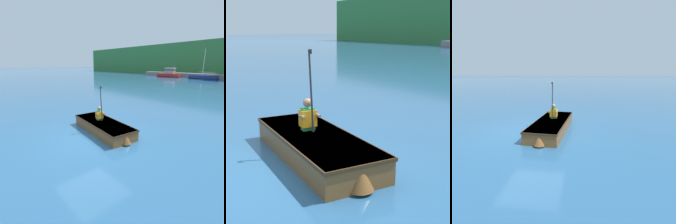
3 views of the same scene
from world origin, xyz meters
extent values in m
plane|color=#28567F|center=(0.00, 0.00, 0.00)|extent=(300.00, 300.00, 0.00)
cube|color=brown|center=(-0.24, 0.80, 0.23)|extent=(3.36, 1.48, 0.45)
cube|color=#432A13|center=(-0.24, 0.80, 0.42)|extent=(3.41, 1.53, 0.06)
cube|color=#432A13|center=(-0.24, 0.80, 0.41)|extent=(2.89, 1.23, 0.02)
cone|color=brown|center=(1.32, 0.65, 0.25)|extent=(0.45, 0.45, 0.41)
cube|color=brown|center=(-0.49, 0.82, 0.40)|extent=(0.27, 1.13, 0.03)
cube|color=#267F3F|center=(-0.57, 0.83, 0.66)|extent=(0.18, 0.25, 0.42)
cube|color=orange|center=(-0.57, 0.83, 0.68)|extent=(0.24, 0.31, 0.32)
sphere|color=#997051|center=(-0.57, 0.83, 0.98)|extent=(0.17, 0.17, 0.17)
cylinder|color=#997051|center=(-0.49, 0.67, 0.75)|extent=(0.26, 0.08, 0.06)
cylinder|color=#997051|center=(-0.46, 0.97, 0.75)|extent=(0.26, 0.08, 0.06)
cylinder|color=#232328|center=(-0.39, 0.81, 1.22)|extent=(0.16, 0.05, 1.50)
cylinder|color=black|center=(-0.39, 0.81, 1.93)|extent=(0.05, 0.05, 0.08)
camera|label=1|loc=(5.56, -3.52, 2.89)|focal=28.00mm
camera|label=2|loc=(4.97, -2.14, 2.31)|focal=55.00mm
camera|label=3|loc=(6.50, 1.94, 2.32)|focal=28.00mm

